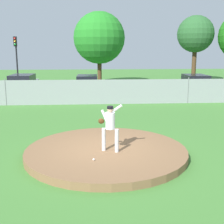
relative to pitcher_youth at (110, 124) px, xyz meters
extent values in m
plane|color=#427A33|center=(-0.12, 6.29, -1.22)|extent=(80.00, 80.00, 0.00)
cube|color=#2B2B2D|center=(-0.12, 14.79, -1.22)|extent=(44.00, 7.00, 0.01)
cylinder|color=brown|center=(-0.12, 0.29, -1.10)|extent=(5.67, 5.67, 0.25)
cylinder|color=silver|center=(-0.21, 0.09, -0.57)|extent=(0.13, 0.13, 0.79)
cylinder|color=silver|center=(0.23, -0.09, -0.57)|extent=(0.13, 0.13, 0.79)
cylinder|color=silver|center=(0.01, 0.00, 0.10)|extent=(0.32, 0.32, 0.56)
cylinder|color=silver|center=(0.19, 0.00, 0.48)|extent=(0.47, 0.26, 0.38)
cylinder|color=silver|center=(-0.17, 0.00, 0.25)|extent=(0.29, 0.19, 0.46)
ellipsoid|color=#4C2D14|center=(-0.29, 0.05, 0.08)|extent=(0.20, 0.12, 0.18)
sphere|color=tan|center=(0.01, 0.00, 0.49)|extent=(0.20, 0.20, 0.20)
cylinder|color=black|center=(0.01, 0.00, 0.56)|extent=(0.21, 0.21, 0.09)
sphere|color=white|center=(-0.56, -0.86, -0.93)|extent=(0.07, 0.07, 0.07)
cube|color=gray|center=(-0.12, 10.29, -0.38)|extent=(30.86, 0.03, 1.68)
cylinder|color=slate|center=(-6.29, 10.29, -0.33)|extent=(0.07, 0.07, 1.78)
cylinder|color=slate|center=(6.06, 10.29, -0.33)|extent=(0.07, 0.07, 1.78)
cube|color=#146066|center=(-0.94, 14.61, -0.58)|extent=(1.81, 4.31, 0.65)
cube|color=black|center=(-0.94, 14.61, 0.07)|extent=(1.65, 2.38, 0.64)
cylinder|color=black|center=(-0.93, 15.94, -0.90)|extent=(1.82, 0.67, 0.64)
cylinder|color=black|center=(-0.96, 13.28, -0.90)|extent=(1.82, 0.67, 0.64)
cube|color=slate|center=(8.01, 14.43, -0.56)|extent=(1.90, 4.49, 0.67)
cube|color=black|center=(8.01, 14.43, 0.09)|extent=(1.73, 2.47, 0.62)
cylinder|color=black|center=(8.02, 15.82, -0.90)|extent=(1.92, 0.66, 0.64)
cylinder|color=black|center=(7.99, 13.05, -0.90)|extent=(1.92, 0.66, 0.64)
cube|color=#B7BABF|center=(-6.24, 15.01, -0.51)|extent=(1.97, 4.60, 0.77)
cube|color=black|center=(-6.24, 15.01, 0.16)|extent=(1.77, 2.55, 0.56)
cylinder|color=black|center=(-6.21, 16.42, -0.90)|extent=(1.94, 0.68, 0.64)
cylinder|color=black|center=(-6.27, 13.59, -0.90)|extent=(1.94, 0.68, 0.64)
cone|color=orange|center=(2.10, 17.57, -0.94)|extent=(0.32, 0.32, 0.55)
cube|color=black|center=(2.10, 17.57, -1.20)|extent=(0.40, 0.40, 0.03)
cylinder|color=black|center=(-7.59, 19.24, 1.20)|extent=(0.14, 0.14, 4.83)
cube|color=black|center=(-7.59, 19.06, 3.16)|extent=(0.28, 0.24, 0.90)
sphere|color=red|center=(-7.59, 18.94, 3.43)|extent=(0.18, 0.18, 0.18)
sphere|color=orange|center=(-7.59, 18.94, 3.16)|extent=(0.18, 0.18, 0.18)
sphere|color=green|center=(-7.59, 18.94, 2.89)|extent=(0.18, 0.18, 0.18)
cylinder|color=#4C331E|center=(0.26, 21.69, 0.27)|extent=(0.43, 0.43, 2.97)
sphere|color=#247F24|center=(0.26, 21.69, 3.60)|extent=(5.28, 5.28, 5.28)
cylinder|color=#4C331E|center=(10.91, 23.35, 0.74)|extent=(0.49, 0.49, 3.91)
sphere|color=#295A2B|center=(10.91, 23.35, 4.10)|extent=(4.02, 4.02, 4.02)
camera|label=1|loc=(-0.60, -9.70, 2.45)|focal=47.74mm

